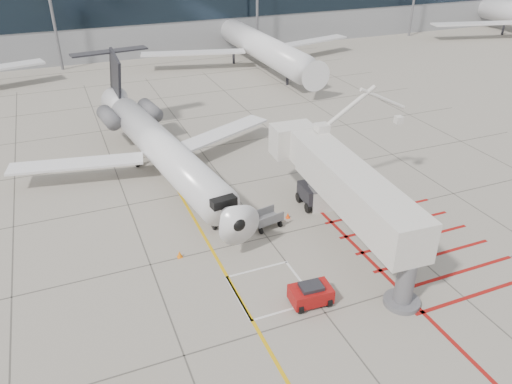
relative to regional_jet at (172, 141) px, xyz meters
name	(u,v)px	position (x,y,z in m)	size (l,w,h in m)	color
ground_plane	(293,271)	(3.94, -13.42, -3.99)	(260.00, 260.00, 0.00)	gray
regional_jet	(172,141)	(0.00, 0.00, 0.00)	(24.13, 30.42, 7.97)	white
jet_bridge	(355,199)	(8.66, -12.33, -0.45)	(8.37, 17.68, 7.07)	silver
pushback_tug	(311,293)	(3.56, -16.35, -3.31)	(2.30, 1.44, 1.34)	#9C0F0F
baggage_cart	(267,219)	(4.41, -8.23, -3.34)	(2.04, 1.29, 1.29)	#5E5F63
ground_power_unit	(324,198)	(9.42, -7.42, -3.12)	(2.20, 1.28, 1.74)	silver
cone_nose	(180,254)	(-2.14, -9.34, -3.75)	(0.34, 0.34, 0.48)	orange
cone_side	(288,215)	(6.31, -7.69, -3.77)	(0.31, 0.31, 0.43)	#FE480D
terminal_glass_band	(191,0)	(13.94, 42.53, 4.01)	(180.00, 0.10, 6.00)	black
bg_aircraft_c	(255,26)	(20.33, 32.58, 1.44)	(32.54, 36.15, 10.85)	silver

